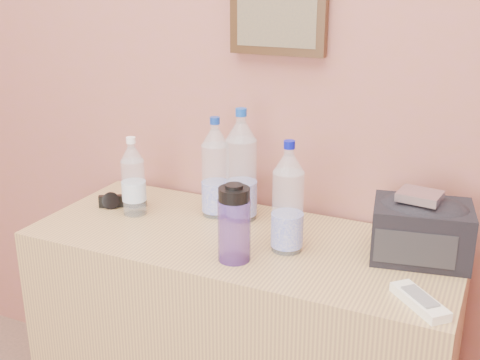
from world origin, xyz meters
name	(u,v)px	position (x,y,z in m)	size (l,w,h in m)	color
picture_frame	(278,12)	(0.03, 1.98, 1.40)	(0.30, 0.03, 0.25)	#382311
dresser	(241,350)	(0.03, 1.72, 0.39)	(1.25, 0.52, 0.78)	tan
pet_large_b	(241,171)	(-0.04, 1.85, 0.93)	(0.10, 0.10, 0.35)	silver
pet_large_c	(216,173)	(-0.12, 1.84, 0.92)	(0.09, 0.09, 0.32)	silver
pet_large_d	(288,203)	(0.17, 1.70, 0.92)	(0.09, 0.09, 0.31)	#ACD0DE
pet_small	(133,181)	(-0.36, 1.74, 0.89)	(0.07, 0.07, 0.25)	silver
nalgene_bottle	(234,223)	(0.07, 1.58, 0.88)	(0.09, 0.09, 0.21)	#522F8D
sunglasses	(123,201)	(-0.43, 1.78, 0.80)	(0.15, 0.06, 0.04)	black
ac_remote	(420,301)	(0.56, 1.55, 0.79)	(0.17, 0.05, 0.02)	silver
toiletry_bag	(421,228)	(0.52, 1.80, 0.87)	(0.25, 0.18, 0.17)	black
foil_packet	(420,196)	(0.51, 1.78, 0.96)	(0.11, 0.09, 0.02)	white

